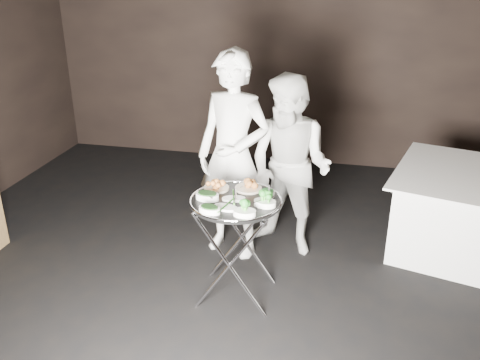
% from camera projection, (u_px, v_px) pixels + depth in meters
% --- Properties ---
extents(floor, '(6.00, 7.00, 0.05)m').
position_uv_depth(floor, '(208.00, 322.00, 3.84)').
color(floor, black).
rests_on(floor, ground).
extents(wall_back, '(6.00, 0.05, 3.00)m').
position_uv_depth(wall_back, '(281.00, 47.00, 6.40)').
color(wall_back, black).
rests_on(wall_back, floor).
extents(tray_stand, '(0.57, 0.48, 0.84)m').
position_uv_depth(tray_stand, '(236.00, 244.00, 3.94)').
color(tray_stand, silver).
rests_on(tray_stand, floor).
extents(serving_tray, '(0.70, 0.70, 0.04)m').
position_uv_depth(serving_tray, '(236.00, 201.00, 3.80)').
color(serving_tray, black).
rests_on(serving_tray, tray_stand).
extents(potato_plate_a, '(0.20, 0.20, 0.07)m').
position_uv_depth(potato_plate_a, '(216.00, 185.00, 3.96)').
color(potato_plate_a, beige).
rests_on(potato_plate_a, serving_tray).
extents(potato_plate_b, '(0.21, 0.21, 0.08)m').
position_uv_depth(potato_plate_b, '(248.00, 186.00, 3.95)').
color(potato_plate_b, beige).
rests_on(potato_plate_b, serving_tray).
extents(greens_bowl, '(0.11, 0.11, 0.06)m').
position_uv_depth(greens_bowl, '(268.00, 192.00, 3.84)').
color(greens_bowl, silver).
rests_on(greens_bowl, serving_tray).
extents(asparagus_plate_a, '(0.19, 0.14, 0.04)m').
position_uv_depth(asparagus_plate_a, '(234.00, 198.00, 3.78)').
color(asparagus_plate_a, silver).
rests_on(asparagus_plate_a, serving_tray).
extents(asparagus_plate_b, '(0.20, 0.14, 0.04)m').
position_uv_depth(asparagus_plate_b, '(226.00, 207.00, 3.65)').
color(asparagus_plate_b, silver).
rests_on(asparagus_plate_b, serving_tray).
extents(spinach_bowl_a, '(0.19, 0.14, 0.07)m').
position_uv_depth(spinach_bowl_a, '(207.00, 195.00, 3.79)').
color(spinach_bowl_a, silver).
rests_on(spinach_bowl_a, serving_tray).
extents(spinach_bowl_b, '(0.18, 0.14, 0.07)m').
position_uv_depth(spinach_bowl_b, '(210.00, 209.00, 3.59)').
color(spinach_bowl_b, silver).
rests_on(spinach_bowl_b, serving_tray).
extents(broccoli_bowl_a, '(0.18, 0.14, 0.07)m').
position_uv_depth(broccoli_bowl_a, '(265.00, 202.00, 3.69)').
color(broccoli_bowl_a, silver).
rests_on(broccoli_bowl_a, serving_tray).
extents(broccoli_bowl_b, '(0.17, 0.13, 0.07)m').
position_uv_depth(broccoli_bowl_b, '(245.00, 212.00, 3.55)').
color(broccoli_bowl_b, silver).
rests_on(broccoli_bowl_b, serving_tray).
extents(serving_utensils, '(0.58, 0.41, 0.01)m').
position_uv_depth(serving_utensils, '(240.00, 191.00, 3.83)').
color(serving_utensils, silver).
rests_on(serving_utensils, serving_tray).
extents(waiter_left, '(0.77, 0.60, 1.85)m').
position_uv_depth(waiter_left, '(233.00, 157.00, 4.42)').
color(waiter_left, silver).
rests_on(waiter_left, floor).
extents(waiter_right, '(0.97, 0.87, 1.64)m').
position_uv_depth(waiter_right, '(290.00, 167.00, 4.49)').
color(waiter_right, silver).
rests_on(waiter_right, floor).
extents(dining_table, '(1.33, 1.33, 0.76)m').
position_uv_depth(dining_table, '(469.00, 213.00, 4.62)').
color(dining_table, white).
rests_on(dining_table, floor).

